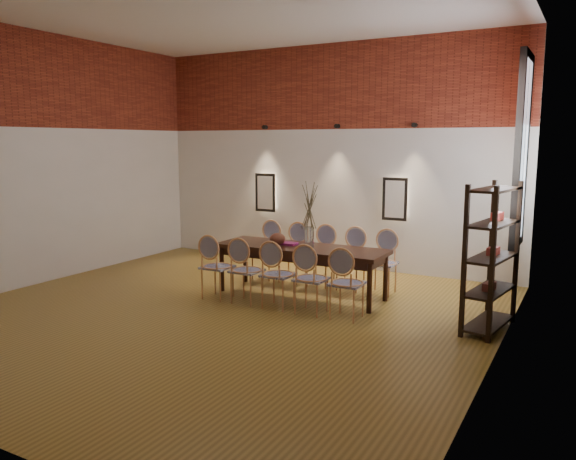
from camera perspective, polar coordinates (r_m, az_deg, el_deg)
The scene contains 31 objects.
floor at distance 7.64m, azimuth -7.24°, elevation -8.52°, with size 7.00×7.00×0.02m, color olive.
wall_back at distance 10.37m, azimuth 4.25°, elevation 7.41°, with size 7.00×0.10×4.00m, color silver.
wall_left at distance 9.83m, azimuth -24.58°, elevation 6.54°, with size 0.10×7.00×4.00m, color silver.
wall_right at distance 5.93m, azimuth 21.44°, elevation 5.67°, with size 0.10×7.00×4.00m, color silver.
brick_band_back at distance 10.35m, azimuth 4.16°, elevation 14.33°, with size 7.00×0.02×1.50m, color maroon.
brick_band_left at distance 9.82m, azimuth -24.82°, elevation 13.85°, with size 0.02×7.00×1.50m, color maroon.
brick_band_right at distance 6.01m, azimuth 21.45°, elevation 17.68°, with size 0.02×7.00×1.50m, color maroon.
niche_left at distance 10.93m, azimuth -2.23°, elevation 3.83°, with size 0.36×0.06×0.66m, color #FFEAC6.
niche_right at distance 9.85m, azimuth 10.85°, elevation 3.11°, with size 0.36×0.06×0.66m, color #FFEAC6.
spot_fixture_left at distance 10.87m, azimuth -2.36°, elevation 10.39°, with size 0.08×0.08×0.10m, color black.
spot_fixture_mid at distance 10.17m, azimuth 5.01°, elevation 10.47°, with size 0.08×0.08×0.10m, color black.
spot_fixture_right at distance 9.69m, azimuth 12.73°, elevation 10.36°, with size 0.08×0.08×0.10m, color black.
window_glass at distance 7.92m, azimuth 22.79°, elevation 7.35°, with size 0.02×0.78×2.38m, color silver.
window_frame at distance 7.92m, azimuth 22.65°, elevation 7.36°, with size 0.08×0.90×2.50m, color black.
window_mullion at distance 7.92m, azimuth 22.65°, elevation 7.36°, with size 0.06×0.06×2.40m, color black.
dining_table at distance 8.35m, azimuth 1.33°, elevation -4.20°, with size 2.55×0.82×0.75m, color black.
chair_near_a at distance 8.28m, azimuth -7.19°, elevation -3.72°, with size 0.44×0.44×0.94m, color tan, non-canonical shape.
chair_near_b at distance 8.00m, azimuth -4.21°, elevation -4.12°, with size 0.44×0.44×0.94m, color tan, non-canonical shape.
chair_near_c at distance 7.74m, azimuth -1.01°, elevation -4.54°, with size 0.44×0.44×0.94m, color tan, non-canonical shape.
chair_near_d at distance 7.51m, azimuth 2.39°, elevation -4.97°, with size 0.44×0.44×0.94m, color tan, non-canonical shape.
chair_near_e at distance 7.30m, azimuth 6.01°, elevation -5.41°, with size 0.44×0.44×0.94m, color tan, non-canonical shape.
chair_far_a at distance 9.41m, azimuth -2.29°, elevation -2.12°, with size 0.44×0.44×0.94m, color tan, non-canonical shape.
chair_far_b at distance 9.16m, azimuth 0.46°, elevation -2.41°, with size 0.44×0.44×0.94m, color tan, non-canonical shape.
chair_far_c at distance 8.94m, azimuth 3.36°, elevation -2.72°, with size 0.44×0.44×0.94m, color tan, non-canonical shape.
chair_far_d at distance 8.74m, azimuth 6.39°, elevation -3.03°, with size 0.44×0.44×0.94m, color tan, non-canonical shape.
chair_far_e at distance 8.56m, azimuth 9.56°, elevation -3.35°, with size 0.44×0.44×0.94m, color tan, non-canonical shape.
vase at distance 8.19m, azimuth 2.16°, elevation -0.72°, with size 0.14×0.14×0.30m, color silver.
dried_branches at distance 8.13m, azimuth 2.18°, elevation 2.41°, with size 0.50×0.50×0.70m, color #4E442B, non-canonical shape.
bowl at distance 8.39m, azimuth -1.07°, elevation -0.90°, with size 0.24×0.24×0.18m, color #562717.
book at distance 8.41m, azimuth 0.02°, elevation -1.39°, with size 0.26×0.18×0.03m, color #7C164E.
shelving_rack at distance 7.19m, azimuth 19.98°, elevation -2.63°, with size 0.38×1.00×1.80m, color black, non-canonical shape.
Camera 1 is at (4.32, -5.87, 2.28)m, focal length 35.00 mm.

